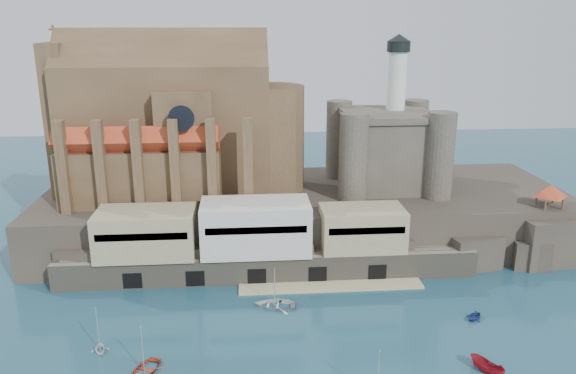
% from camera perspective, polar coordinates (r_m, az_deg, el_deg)
% --- Properties ---
extents(ground, '(300.00, 300.00, 0.00)m').
position_cam_1_polar(ground, '(77.50, 4.97, -16.08)').
color(ground, '#184050').
rests_on(ground, ground).
extents(promontory, '(100.00, 36.00, 10.00)m').
position_cam_1_polar(promontory, '(110.57, 1.62, -2.88)').
color(promontory, '#29241F').
rests_on(promontory, ground).
extents(quay, '(70.00, 12.00, 13.05)m').
position_cam_1_polar(quay, '(94.35, -3.39, -5.67)').
color(quay, '#6E6658').
rests_on(quay, ground).
extents(church, '(47.00, 25.93, 30.51)m').
position_cam_1_polar(church, '(108.64, -11.17, 5.86)').
color(church, '#4E3924').
rests_on(church, promontory).
extents(castle_keep, '(21.20, 21.20, 29.30)m').
position_cam_1_polar(castle_keep, '(111.41, 9.95, 4.19)').
color(castle_keep, '#443E35').
rests_on(castle_keep, promontory).
extents(rock_outcrop, '(14.50, 10.50, 8.70)m').
position_cam_1_polar(rock_outcrop, '(111.43, 24.62, -4.79)').
color(rock_outcrop, '#29241F').
rests_on(rock_outcrop, ground).
extents(pavilion, '(6.40, 6.40, 5.40)m').
position_cam_1_polar(pavilion, '(108.92, 25.12, -0.48)').
color(pavilion, '#4E3924').
rests_on(pavilion, rock_outcrop).
extents(boat_0, '(4.00, 2.61, 5.44)m').
position_cam_1_polar(boat_0, '(75.10, -14.37, -17.77)').
color(boat_0, '#B4321B').
rests_on(boat_0, ground).
extents(boat_4, '(2.99, 2.25, 3.08)m').
position_cam_1_polar(boat_4, '(80.66, -18.53, -15.54)').
color(boat_4, white).
rests_on(boat_4, ground).
extents(boat_5, '(2.49, 2.50, 4.71)m').
position_cam_1_polar(boat_5, '(77.10, 19.50, -17.27)').
color(boat_5, maroon).
rests_on(boat_5, ground).
extents(boat_6, '(2.13, 4.73, 6.39)m').
position_cam_1_polar(boat_6, '(87.18, -1.34, -12.03)').
color(boat_6, silver).
rests_on(boat_6, ground).
extents(boat_7, '(3.06, 3.25, 3.23)m').
position_cam_1_polar(boat_7, '(88.19, 18.39, -12.60)').
color(boat_7, navy).
rests_on(boat_7, ground).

